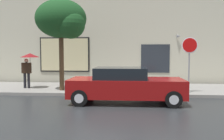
{
  "coord_description": "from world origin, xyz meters",
  "views": [
    {
      "loc": [
        1.41,
        -9.51,
        2.0
      ],
      "look_at": [
        0.57,
        1.8,
        1.2
      ],
      "focal_mm": 36.88,
      "sensor_mm": 36.0,
      "label": 1
    }
  ],
  "objects_px": {
    "parked_car": "(125,85)",
    "pedestrian_with_umbrella": "(29,60)",
    "stop_sign": "(189,54)",
    "street_tree": "(63,20)",
    "fire_hydrant": "(135,83)"
  },
  "relations": [
    {
      "from": "pedestrian_with_umbrella",
      "to": "parked_car",
      "type": "bearing_deg",
      "value": -26.52
    },
    {
      "from": "parked_car",
      "to": "street_tree",
      "type": "bearing_deg",
      "value": 147.63
    },
    {
      "from": "fire_hydrant",
      "to": "street_tree",
      "type": "relative_size",
      "value": 0.18
    },
    {
      "from": "pedestrian_with_umbrella",
      "to": "street_tree",
      "type": "bearing_deg",
      "value": -16.38
    },
    {
      "from": "parked_car",
      "to": "pedestrian_with_umbrella",
      "type": "distance_m",
      "value": 5.89
    },
    {
      "from": "parked_car",
      "to": "fire_hydrant",
      "type": "height_order",
      "value": "parked_car"
    },
    {
      "from": "fire_hydrant",
      "to": "parked_car",
      "type": "bearing_deg",
      "value": -102.79
    },
    {
      "from": "fire_hydrant",
      "to": "pedestrian_with_umbrella",
      "type": "bearing_deg",
      "value": 173.43
    },
    {
      "from": "stop_sign",
      "to": "parked_car",
      "type": "bearing_deg",
      "value": -149.78
    },
    {
      "from": "parked_car",
      "to": "street_tree",
      "type": "height_order",
      "value": "street_tree"
    },
    {
      "from": "parked_car",
      "to": "fire_hydrant",
      "type": "bearing_deg",
      "value": 77.21
    },
    {
      "from": "street_tree",
      "to": "stop_sign",
      "type": "distance_m",
      "value": 6.37
    },
    {
      "from": "parked_car",
      "to": "pedestrian_with_umbrella",
      "type": "relative_size",
      "value": 2.45
    },
    {
      "from": "fire_hydrant",
      "to": "pedestrian_with_umbrella",
      "type": "relative_size",
      "value": 0.44
    },
    {
      "from": "pedestrian_with_umbrella",
      "to": "stop_sign",
      "type": "xyz_separation_m",
      "value": [
        8.21,
        -0.85,
        0.35
      ]
    }
  ]
}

